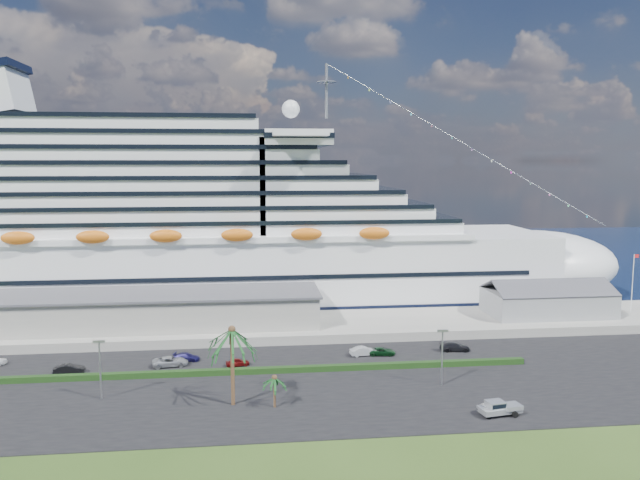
{
  "coord_description": "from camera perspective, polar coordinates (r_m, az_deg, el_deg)",
  "views": [
    {
      "loc": [
        -7.48,
        -76.85,
        32.53
      ],
      "look_at": [
        4.68,
        30.0,
        18.88
      ],
      "focal_mm": 35.0,
      "sensor_mm": 36.0,
      "label": 1
    }
  ],
  "objects": [
    {
      "name": "ground",
      "position": [
        83.78,
        -0.89,
        -15.61
      ],
      "size": [
        420.0,
        420.0,
        0.0
      ],
      "primitive_type": "plane",
      "color": "#2B4717",
      "rests_on": "ground"
    },
    {
      "name": "asphalt_lot",
      "position": [
        93.95,
        -1.57,
        -12.98
      ],
      "size": [
        140.0,
        38.0,
        0.12
      ],
      "primitive_type": "cube",
      "color": "black",
      "rests_on": "ground"
    },
    {
      "name": "wharf",
      "position": [
        121.28,
        -2.76,
        -7.89
      ],
      "size": [
        240.0,
        20.0,
        1.8
      ],
      "primitive_type": "cube",
      "color": "gray",
      "rests_on": "ground"
    },
    {
      "name": "water",
      "position": [
        209.52,
        -4.37,
        -1.71
      ],
      "size": [
        420.0,
        160.0,
        0.02
      ],
      "primitive_type": "cube",
      "color": "black",
      "rests_on": "ground"
    },
    {
      "name": "cruise_ship",
      "position": [
        142.43,
        -12.12,
        0.69
      ],
      "size": [
        191.0,
        38.0,
        54.0
      ],
      "color": "silver",
      "rests_on": "ground"
    },
    {
      "name": "terminal_building",
      "position": [
        121.32,
        -14.71,
        -6.12
      ],
      "size": [
        61.0,
        15.0,
        6.3
      ],
      "color": "gray",
      "rests_on": "wharf"
    },
    {
      "name": "port_shed",
      "position": [
        134.1,
        20.1,
        -5.32
      ],
      "size": [
        24.0,
        12.31,
        7.37
      ],
      "color": "gray",
      "rests_on": "wharf"
    },
    {
      "name": "flagpole",
      "position": [
        142.31,
        26.69,
        -3.36
      ],
      "size": [
        1.08,
        0.16,
        12.0
      ],
      "color": "silver",
      "rests_on": "wharf"
    },
    {
      "name": "hedge",
      "position": [
        98.19,
        -6.58,
        -11.81
      ],
      "size": [
        88.0,
        1.1,
        0.9
      ],
      "primitive_type": "cube",
      "color": "black",
      "rests_on": "asphalt_lot"
    },
    {
      "name": "lamp_post_left",
      "position": [
        91.43,
        -19.48,
        -10.49
      ],
      "size": [
        1.6,
        0.35,
        8.27
      ],
      "color": "gray",
      "rests_on": "asphalt_lot"
    },
    {
      "name": "lamp_post_right",
      "position": [
        93.24,
        11.11,
        -9.86
      ],
      "size": [
        1.6,
        0.35,
        8.27
      ],
      "color": "gray",
      "rests_on": "asphalt_lot"
    },
    {
      "name": "palm_tall",
      "position": [
        84.18,
        -8.05,
        -8.92
      ],
      "size": [
        8.82,
        8.82,
        11.13
      ],
      "color": "#47301E",
      "rests_on": "ground"
    },
    {
      "name": "palm_short",
      "position": [
        84.49,
        -4.18,
        -12.76
      ],
      "size": [
        3.53,
        3.53,
        4.56
      ],
      "color": "#47301E",
      "rests_on": "ground"
    },
    {
      "name": "parked_car_1",
      "position": [
        104.77,
        -21.94,
        -10.89
      ],
      "size": [
        4.67,
        1.96,
        1.5
      ],
      "primitive_type": "imported",
      "rotation": [
        0.0,
        0.0,
        1.65
      ],
      "color": "black",
      "rests_on": "asphalt_lot"
    },
    {
      "name": "parked_car_2",
      "position": [
        103.61,
        -13.52,
        -10.75
      ],
      "size": [
        5.87,
        3.32,
        1.55
      ],
      "primitive_type": "imported",
      "rotation": [
        0.0,
        0.0,
        1.71
      ],
      "color": "#9B9DA3",
      "rests_on": "asphalt_lot"
    },
    {
      "name": "parked_car_3",
      "position": [
        105.85,
        -12.09,
        -10.4
      ],
      "size": [
        4.62,
        2.74,
        1.26
      ],
      "primitive_type": "imported",
      "rotation": [
        0.0,
        0.0,
        1.33
      ],
      "color": "#18154B",
      "rests_on": "asphalt_lot"
    },
    {
      "name": "parked_car_4",
      "position": [
        101.79,
        -7.53,
        -11.02
      ],
      "size": [
        3.98,
        2.35,
        1.27
      ],
      "primitive_type": "imported",
      "rotation": [
        0.0,
        0.0,
        1.81
      ],
      "color": "#600C0D",
      "rests_on": "asphalt_lot"
    },
    {
      "name": "parked_car_5",
      "position": [
        106.27,
        4.02,
        -10.11
      ],
      "size": [
        4.78,
        2.12,
        1.53
      ],
      "primitive_type": "imported",
      "rotation": [
        0.0,
        0.0,
        1.68
      ],
      "color": "#B9BCC1",
      "rests_on": "asphalt_lot"
    },
    {
      "name": "parked_car_6",
      "position": [
        106.87,
        5.67,
        -10.1
      ],
      "size": [
        4.78,
        2.62,
        1.27
      ],
      "primitive_type": "imported",
      "rotation": [
        0.0,
        0.0,
        1.45
      ],
      "color": "black",
      "rests_on": "asphalt_lot"
    },
    {
      "name": "parked_car_7",
      "position": [
        110.94,
        12.22,
        -9.52
      ],
      "size": [
        5.33,
        2.64,
        1.49
      ],
      "primitive_type": "imported",
      "rotation": [
        0.0,
        0.0,
        1.46
      ],
      "color": "black",
      "rests_on": "asphalt_lot"
    },
    {
      "name": "pickup_truck",
      "position": [
        85.82,
        16.11,
        -14.49
      ],
      "size": [
        5.68,
        2.85,
        1.91
      ],
      "color": "black",
      "rests_on": "asphalt_lot"
    },
    {
      "name": "boat_trailer",
      "position": [
        86.43,
        15.98,
        -14.36
      ],
      "size": [
        5.4,
        3.88,
        1.5
      ],
      "color": "gray",
      "rests_on": "asphalt_lot"
    }
  ]
}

